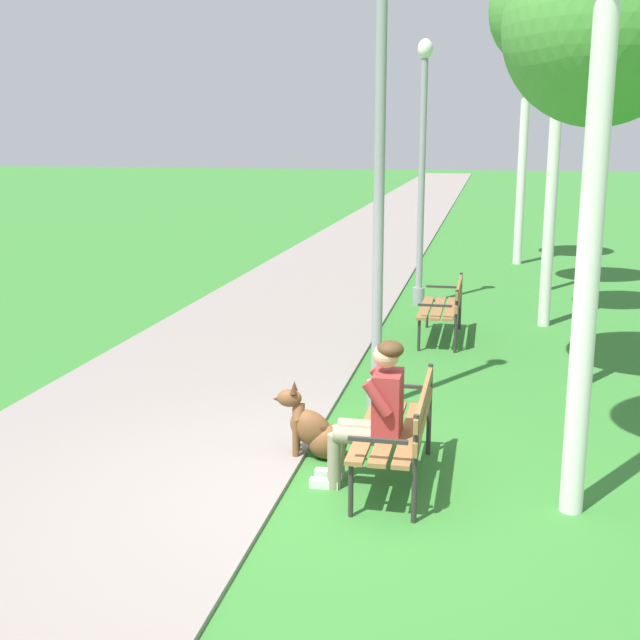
% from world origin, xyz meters
% --- Properties ---
extents(ground_plane, '(120.00, 120.00, 0.00)m').
position_xyz_m(ground_plane, '(0.00, 0.00, 0.00)').
color(ground_plane, '#33752D').
extents(paved_path, '(3.35, 60.00, 0.04)m').
position_xyz_m(paved_path, '(-1.97, 24.00, 0.02)').
color(paved_path, gray).
rests_on(paved_path, ground).
extents(park_bench_near, '(0.55, 1.50, 0.85)m').
position_xyz_m(park_bench_near, '(0.60, 0.46, 0.51)').
color(park_bench_near, olive).
rests_on(park_bench_near, ground).
extents(park_bench_mid, '(0.55, 1.50, 0.85)m').
position_xyz_m(park_bench_mid, '(0.67, 5.47, 0.51)').
color(park_bench_mid, olive).
rests_on(park_bench_mid, ground).
extents(person_seated_on_near_bench, '(0.74, 0.49, 1.25)m').
position_xyz_m(person_seated_on_near_bench, '(0.40, 0.34, 0.68)').
color(person_seated_on_near_bench, gray).
rests_on(person_seated_on_near_bench, ground).
extents(dog_brown, '(0.83, 0.32, 0.71)m').
position_xyz_m(dog_brown, '(-0.19, 0.84, 0.26)').
color(dog_brown, brown).
rests_on(dog_brown, ground).
extents(lamp_post_near, '(0.24, 0.24, 4.71)m').
position_xyz_m(lamp_post_near, '(0.14, 2.34, 2.43)').
color(lamp_post_near, gray).
rests_on(lamp_post_near, ground).
extents(lamp_post_mid, '(0.24, 0.24, 4.31)m').
position_xyz_m(lamp_post_mid, '(0.10, 7.82, 2.23)').
color(lamp_post_mid, gray).
rests_on(lamp_post_mid, ground).
extents(birch_tree_second, '(2.06, 2.20, 4.96)m').
position_xyz_m(birch_tree_second, '(2.29, 3.53, 3.92)').
color(birch_tree_second, silver).
rests_on(birch_tree_second, ground).
extents(birch_tree_fourth, '(1.82, 1.56, 5.90)m').
position_xyz_m(birch_tree_fourth, '(2.26, 9.56, 4.66)').
color(birch_tree_fourth, silver).
rests_on(birch_tree_fourth, ground).
extents(birch_tree_fifth, '(1.72, 1.77, 6.46)m').
position_xyz_m(birch_tree_fifth, '(1.85, 12.78, 5.29)').
color(birch_tree_fifth, silver).
rests_on(birch_tree_fifth, ground).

